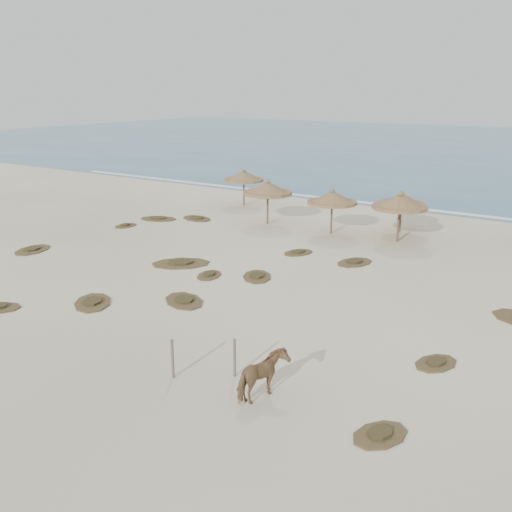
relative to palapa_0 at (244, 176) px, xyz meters
The scene contains 23 objects.
ground 22.94m from the palapa_0, 61.03° to the right, with size 160.00×160.00×0.00m, color beige.
foam_line 12.78m from the palapa_0, 28.58° to the left, with size 70.00×0.60×0.01m, color white.
palapa_0 is the anchor object (origin of this frame).
palapa_1 6.38m from the palapa_0, 41.07° to the right, with size 3.73×3.73×2.99m.
palapa_2 10.37m from the palapa_0, 24.13° to the right, with size 3.88×3.88×2.83m.
palapa_3 14.06m from the palapa_0, 15.67° to the right, with size 3.83×3.83×2.98m.
palapa_4 12.92m from the palapa_0, ahead, with size 3.49×3.49×2.61m.
horse 28.20m from the palapa_0, 54.05° to the right, with size 0.77×1.68×1.42m, color brown.
fence_post_near 26.99m from the palapa_0, 59.79° to the right, with size 0.10×0.10×1.28m, color #665D4D.
fence_post_far 26.86m from the palapa_0, 55.75° to the right, with size 0.09×0.09×1.26m, color #665D4D.
scrub_0 17.11m from the palapa_0, 98.42° to the right, with size 2.13×2.68×0.16m.
scrub_1 15.53m from the palapa_0, 67.17° to the right, with size 3.51×3.39×0.16m.
scrub_2 17.19m from the palapa_0, 60.70° to the right, with size 1.52×1.89×0.16m.
scrub_3 17.37m from the palapa_0, 53.08° to the right, with size 2.26×2.46×0.16m.
scrub_4 26.97m from the palapa_0, 41.76° to the right, with size 1.60×1.92×0.16m.
scrub_6 6.09m from the palapa_0, 89.41° to the right, with size 2.71×2.12×0.16m.
scrub_7 16.22m from the palapa_0, 34.56° to the right, with size 1.98×2.47×0.16m.
scrub_8 10.42m from the palapa_0, 103.78° to the right, with size 1.08×1.65×0.16m.
scrub_9 20.61m from the palapa_0, 62.17° to the right, with size 2.68×2.37×0.16m.
scrub_12 30.35m from the palapa_0, 48.50° to the right, with size 1.66×1.97×0.16m.
scrub_13 13.70m from the palapa_0, 42.59° to the right, with size 1.73×2.08×0.16m.
scrub_14 7.82m from the palapa_0, 105.99° to the right, with size 2.93×2.39×0.16m.
scrub_15 21.53m from the palapa_0, 72.19° to the right, with size 2.69×2.67×0.16m.
Camera 1 is at (13.41, -15.05, 8.61)m, focal length 40.00 mm.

